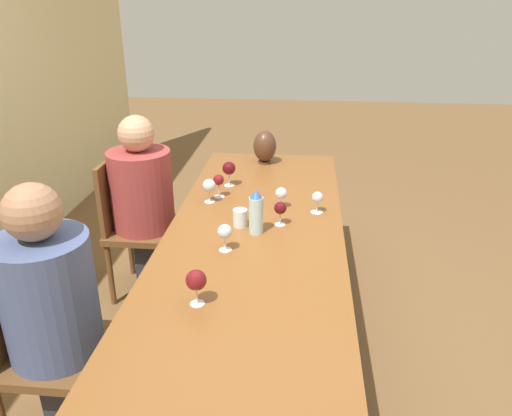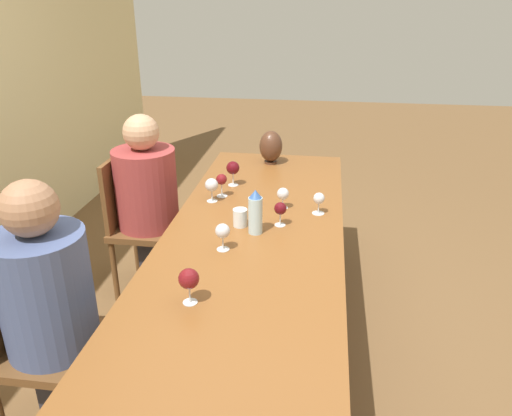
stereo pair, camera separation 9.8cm
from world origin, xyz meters
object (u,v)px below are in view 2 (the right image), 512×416
at_px(wine_glass_1, 212,185).
at_px(wine_glass_4, 283,194).
at_px(water_bottle, 255,212).
at_px(water_tumbler, 240,218).
at_px(wine_glass_6, 319,199).
at_px(wine_glass_0, 189,279).
at_px(person_far, 150,202).
at_px(vase, 271,147).
at_px(wine_glass_2, 280,209).
at_px(wine_glass_5, 222,180).
at_px(wine_glass_3, 233,168).
at_px(chair_far, 139,220).
at_px(chair_near, 40,337).
at_px(person_near, 53,310).
at_px(wine_glass_7, 223,232).

xyz_separation_m(wine_glass_1, wine_glass_4, (-0.04, -0.42, -0.01)).
distance_m(water_bottle, water_tumbler, 0.13).
distance_m(wine_glass_1, wine_glass_6, 0.62).
xyz_separation_m(wine_glass_0, person_far, (1.19, 0.59, -0.21)).
height_order(wine_glass_1, wine_glass_4, wine_glass_1).
height_order(vase, wine_glass_2, vase).
relative_size(water_tumbler, wine_glass_5, 0.66).
height_order(water_tumbler, wine_glass_4, wine_glass_4).
relative_size(water_bottle, wine_glass_1, 1.66).
distance_m(wine_glass_3, chair_far, 0.71).
bearing_deg(person_far, wine_glass_0, -153.74).
bearing_deg(wine_glass_6, chair_near, 129.32).
xyz_separation_m(wine_glass_1, wine_glass_3, (0.27, -0.07, 0.01)).
bearing_deg(wine_glass_5, wine_glass_0, -174.76).
relative_size(wine_glass_2, person_far, 0.11).
xyz_separation_m(wine_glass_1, chair_near, (-1.03, 0.53, -0.33)).
xyz_separation_m(wine_glass_0, chair_far, (1.19, 0.68, -0.34)).
height_order(water_bottle, wine_glass_3, water_bottle).
bearing_deg(person_near, person_far, -0.05).
bearing_deg(person_near, wine_glass_2, -48.80).
relative_size(wine_glass_0, person_far, 0.13).
distance_m(wine_glass_2, wine_glass_4, 0.23).
bearing_deg(wine_glass_4, wine_glass_7, 156.21).
bearing_deg(chair_far, vase, -54.00).
xyz_separation_m(wine_glass_3, person_far, (-0.10, 0.52, -0.22)).
relative_size(wine_glass_1, wine_glass_6, 1.15).
xyz_separation_m(water_bottle, wine_glass_6, (0.28, -0.31, -0.03)).
bearing_deg(person_far, wine_glass_5, -100.19).
distance_m(wine_glass_4, person_far, 0.91).
bearing_deg(person_near, wine_glass_0, -89.16).
bearing_deg(water_tumbler, wine_glass_2, -80.42).
distance_m(wine_glass_0, wine_glass_2, 0.81).
height_order(wine_glass_6, chair_near, chair_near).
bearing_deg(water_tumbler, wine_glass_1, 35.91).
height_order(wine_glass_4, chair_near, chair_near).
bearing_deg(wine_glass_3, chair_near, 155.08).
bearing_deg(wine_glass_6, person_near, 131.50).
bearing_deg(wine_glass_4, wine_glass_1, 84.33).
xyz_separation_m(vase, wine_glass_2, (-1.01, -0.17, -0.03)).
relative_size(wine_glass_5, wine_glass_6, 1.15).
height_order(water_tumbler, person_near, person_near).
bearing_deg(water_bottle, chair_far, 57.19).
bearing_deg(person_near, wine_glass_3, -21.76).
bearing_deg(wine_glass_3, wine_glass_6, -123.65).
height_order(wine_glass_3, wine_glass_5, wine_glass_3).
bearing_deg(chair_far, wine_glass_6, -102.68).
bearing_deg(wine_glass_6, wine_glass_4, 76.93).
distance_m(wine_glass_7, chair_near, 0.91).
bearing_deg(wine_glass_7, person_near, 126.03).
bearing_deg(water_tumbler, water_bottle, -127.51).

